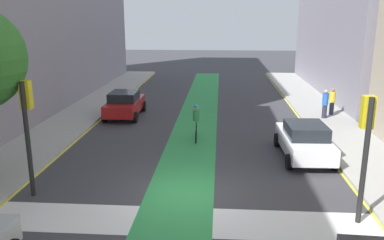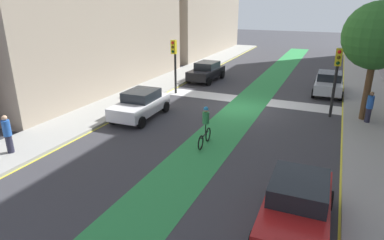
{
  "view_description": "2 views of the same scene",
  "coord_description": "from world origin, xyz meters",
  "px_view_note": "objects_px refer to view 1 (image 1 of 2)",
  "views": [
    {
      "loc": [
        1.12,
        -12.82,
        6.04
      ],
      "look_at": [
        -0.15,
        4.91,
        1.37
      ],
      "focal_mm": 37.22,
      "sensor_mm": 36.0,
      "label": 1
    },
    {
      "loc": [
        -5.2,
        19.44,
        6.39
      ],
      "look_at": [
        0.52,
        6.38,
        1.24
      ],
      "focal_mm": 30.89,
      "sensor_mm": 36.0,
      "label": 2
    }
  ],
  "objects_px": {
    "traffic_signal_near_right": "(366,135)",
    "pedestrian_sidewalk_right_b": "(325,104)",
    "car_white_right_far": "(304,140)",
    "car_red_left_far": "(125,104)",
    "pedestrian_sidewalk_right_a": "(332,101)",
    "cyclist_in_lane": "(196,122)",
    "traffic_signal_near_left": "(27,116)"
  },
  "relations": [
    {
      "from": "traffic_signal_near_right",
      "to": "car_white_right_far",
      "type": "height_order",
      "value": "traffic_signal_near_right"
    },
    {
      "from": "traffic_signal_near_right",
      "to": "car_white_right_far",
      "type": "relative_size",
      "value": 0.9
    },
    {
      "from": "traffic_signal_near_left",
      "to": "car_white_right_far",
      "type": "relative_size",
      "value": 0.94
    },
    {
      "from": "traffic_signal_near_right",
      "to": "cyclist_in_lane",
      "type": "distance_m",
      "value": 9.49
    },
    {
      "from": "car_white_right_far",
      "to": "car_red_left_far",
      "type": "distance_m",
      "value": 11.67
    },
    {
      "from": "pedestrian_sidewalk_right_a",
      "to": "car_white_right_far",
      "type": "bearing_deg",
      "value": -112.69
    },
    {
      "from": "car_red_left_far",
      "to": "pedestrian_sidewalk_right_b",
      "type": "distance_m",
      "value": 12.04
    },
    {
      "from": "car_red_left_far",
      "to": "pedestrian_sidewalk_right_a",
      "type": "distance_m",
      "value": 12.72
    },
    {
      "from": "cyclist_in_lane",
      "to": "pedestrian_sidewalk_right_b",
      "type": "distance_m",
      "value": 8.62
    },
    {
      "from": "traffic_signal_near_right",
      "to": "traffic_signal_near_left",
      "type": "relative_size",
      "value": 0.97
    },
    {
      "from": "pedestrian_sidewalk_right_a",
      "to": "pedestrian_sidewalk_right_b",
      "type": "xyz_separation_m",
      "value": [
        -0.66,
        -0.92,
        0.04
      ]
    },
    {
      "from": "car_red_left_far",
      "to": "cyclist_in_lane",
      "type": "relative_size",
      "value": 2.28
    },
    {
      "from": "traffic_signal_near_right",
      "to": "car_red_left_far",
      "type": "relative_size",
      "value": 0.91
    },
    {
      "from": "car_red_left_far",
      "to": "pedestrian_sidewalk_right_a",
      "type": "bearing_deg",
      "value": 3.72
    },
    {
      "from": "traffic_signal_near_left",
      "to": "pedestrian_sidewalk_right_b",
      "type": "xyz_separation_m",
      "value": [
        12.61,
        11.02,
        -1.78
      ]
    },
    {
      "from": "car_white_right_far",
      "to": "car_red_left_far",
      "type": "relative_size",
      "value": 1.01
    },
    {
      "from": "cyclist_in_lane",
      "to": "pedestrian_sidewalk_right_a",
      "type": "xyz_separation_m",
      "value": [
        8.01,
        5.43,
        0.01
      ]
    },
    {
      "from": "pedestrian_sidewalk_right_b",
      "to": "car_red_left_far",
      "type": "bearing_deg",
      "value": 179.53
    },
    {
      "from": "traffic_signal_near_right",
      "to": "pedestrian_sidewalk_right_b",
      "type": "height_order",
      "value": "traffic_signal_near_right"
    },
    {
      "from": "car_white_right_far",
      "to": "traffic_signal_near_right",
      "type": "bearing_deg",
      "value": -84.5
    },
    {
      "from": "traffic_signal_near_left",
      "to": "cyclist_in_lane",
      "type": "xyz_separation_m",
      "value": [
        5.26,
        6.51,
        -1.83
      ]
    },
    {
      "from": "pedestrian_sidewalk_right_b",
      "to": "car_white_right_far",
      "type": "bearing_deg",
      "value": -110.68
    },
    {
      "from": "traffic_signal_near_right",
      "to": "car_white_right_far",
      "type": "bearing_deg",
      "value": 95.5
    },
    {
      "from": "traffic_signal_near_left",
      "to": "pedestrian_sidewalk_right_b",
      "type": "height_order",
      "value": "traffic_signal_near_left"
    },
    {
      "from": "car_red_left_far",
      "to": "pedestrian_sidewalk_right_b",
      "type": "xyz_separation_m",
      "value": [
        12.04,
        -0.1,
        0.22
      ]
    },
    {
      "from": "car_white_right_far",
      "to": "pedestrian_sidewalk_right_a",
      "type": "relative_size",
      "value": 2.6
    },
    {
      "from": "traffic_signal_near_right",
      "to": "cyclist_in_lane",
      "type": "bearing_deg",
      "value": 125.17
    },
    {
      "from": "cyclist_in_lane",
      "to": "pedestrian_sidewalk_right_b",
      "type": "xyz_separation_m",
      "value": [
        7.35,
        4.51,
        0.05
      ]
    },
    {
      "from": "traffic_signal_near_right",
      "to": "pedestrian_sidewalk_right_b",
      "type": "relative_size",
      "value": 2.25
    },
    {
      "from": "traffic_signal_near_right",
      "to": "pedestrian_sidewalk_right_a",
      "type": "height_order",
      "value": "traffic_signal_near_right"
    },
    {
      "from": "traffic_signal_near_left",
      "to": "car_red_left_far",
      "type": "distance_m",
      "value": 11.31
    },
    {
      "from": "traffic_signal_near_left",
      "to": "cyclist_in_lane",
      "type": "relative_size",
      "value": 2.15
    }
  ]
}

